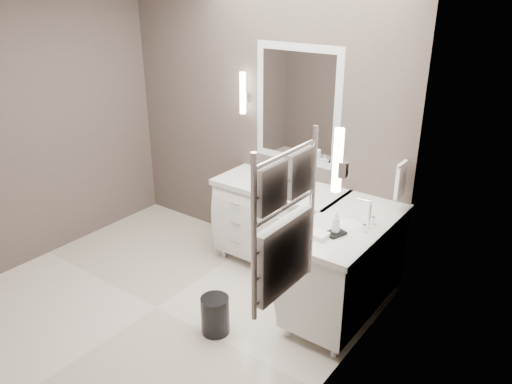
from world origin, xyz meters
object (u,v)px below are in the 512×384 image
Objects in this scene: vanity_right at (346,262)px; towel_ladder at (284,230)px; waste_bin at (215,315)px; vanity_back at (279,220)px.

vanity_right is 1.38× the size of towel_ladder.
vanity_right reaches higher than waste_bin.
towel_ladder is 2.84× the size of waste_bin.
vanity_back is 0.93m from vanity_right.
vanity_back and vanity_right have the same top height.
vanity_back is 2.16m from towel_ladder.
waste_bin is (0.18, -1.16, -0.33)m from vanity_back.
vanity_right is at bearing 50.12° from waste_bin.
vanity_back is 3.91× the size of waste_bin.
vanity_right is at bearing -20.38° from vanity_back.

